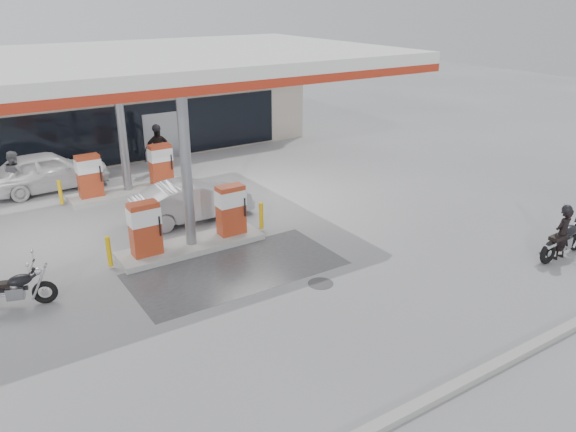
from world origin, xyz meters
The scene contains 15 objects.
ground centered at (0.00, 0.00, 0.00)m, with size 90.00×90.00×0.00m, color gray.
wet_patch centered at (0.50, 0.00, 0.00)m, with size 6.00×3.00×0.00m, color #4C4C4F.
drain_cover centered at (2.00, -2.00, 0.00)m, with size 0.70×0.70×0.01m, color #38383A.
kerb centered at (0.00, -7.00, 0.07)m, with size 28.00×0.25×0.15m, color gray.
store_building centered at (0.01, 15.94, 2.01)m, with size 22.00×8.22×4.00m.
canopy centered at (0.00, 5.00, 5.27)m, with size 16.00×10.02×5.51m.
pump_island_near centered at (0.00, 2.00, 0.71)m, with size 5.14×1.30×1.78m.
pump_island_far centered at (0.00, 8.00, 0.71)m, with size 5.14×1.30×1.78m.
main_motorcycle centered at (9.05, -4.56, 0.51)m, with size 2.26×0.86×1.16m.
biker_main centered at (8.85, -4.57, 0.80)m, with size 0.58×0.38×1.59m, color black.
parked_motorcycle centered at (-5.09, 1.19, 0.47)m, with size 2.01×1.01×1.06m.
sedan_white centered at (-2.47, 10.20, 0.79)m, with size 1.86×4.63×1.58m, color silver.
attendant centered at (-3.69, 9.71, 0.94)m, with size 0.92×0.71×1.89m, color #57585C.
hatchback_silver centered at (1.04, 4.20, 0.68)m, with size 1.44×4.14×1.36m, color #ABAEB3.
biker_walking centered at (2.13, 10.20, 0.98)m, with size 1.15×0.48×1.97m, color black.
Camera 1 is at (-6.08, -12.79, 7.36)m, focal length 35.00 mm.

